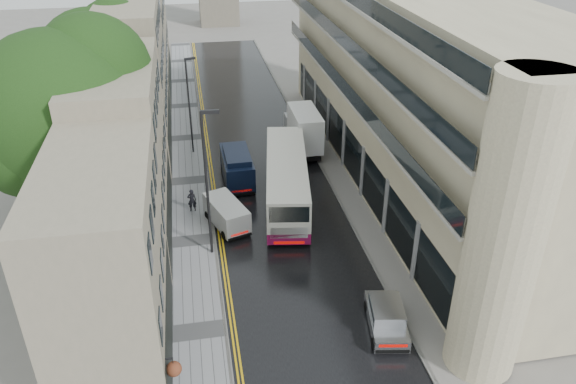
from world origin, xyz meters
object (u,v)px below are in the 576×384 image
object	(u,v)px
pedestrian	(192,200)
lamp_post_far	(189,107)
tree_near	(65,144)
silver_hatchback	(375,336)
cream_bus	(269,205)
navy_van	(227,178)
white_van	(224,227)
lamp_post_near	(207,186)
white_lorry	(296,137)
tree_far	(98,85)

from	to	relation	value
pedestrian	lamp_post_far	bearing A→B (deg)	-91.82
tree_near	pedestrian	world-z (taller)	tree_near
silver_hatchback	cream_bus	bearing A→B (deg)	115.71
silver_hatchback	navy_van	distance (m)	17.72
silver_hatchback	lamp_post_far	bearing A→B (deg)	117.73
cream_bus	silver_hatchback	bearing A→B (deg)	-65.26
cream_bus	white_van	bearing A→B (deg)	-153.19
lamp_post_near	white_lorry	bearing A→B (deg)	60.06
tree_near	lamp_post_far	distance (m)	14.79
navy_van	white_van	bearing A→B (deg)	-98.01
navy_van	lamp_post_far	world-z (taller)	lamp_post_far
tree_near	tree_far	world-z (taller)	tree_near
pedestrian	cream_bus	bearing A→B (deg)	150.35
white_lorry	pedestrian	bearing A→B (deg)	-140.12
pedestrian	tree_near	bearing A→B (deg)	23.77
tree_near	tree_far	xyz separation A→B (m)	(0.30, 13.00, -0.72)
navy_van	pedestrian	bearing A→B (deg)	-141.78
silver_hatchback	tree_near	bearing A→B (deg)	151.72
tree_near	lamp_post_near	distance (m)	8.36
silver_hatchback	lamp_post_near	distance (m)	12.56
tree_far	cream_bus	bearing A→B (deg)	-48.77
tree_far	white_lorry	size ratio (longest dim) A/B	1.79
tree_near	silver_hatchback	size ratio (longest dim) A/B	3.54
white_van	lamp_post_far	distance (m)	13.98
tree_near	cream_bus	world-z (taller)	tree_near
tree_near	silver_hatchback	distance (m)	20.02
white_van	lamp_post_near	bearing A→B (deg)	-141.10
tree_far	white_lorry	world-z (taller)	tree_far
white_lorry	lamp_post_far	bearing A→B (deg)	163.15
navy_van	lamp_post_far	size ratio (longest dim) A/B	0.66
silver_hatchback	white_van	world-z (taller)	white_van
cream_bus	silver_hatchback	distance (m)	12.34
silver_hatchback	lamp_post_far	size ratio (longest dim) A/B	0.50
white_lorry	pedestrian	xyz separation A→B (m)	(-8.64, -7.24, -0.91)
white_lorry	navy_van	distance (m)	7.95
navy_van	white_lorry	bearing A→B (deg)	38.99
white_van	silver_hatchback	bearing A→B (deg)	-78.42
lamp_post_near	lamp_post_far	bearing A→B (deg)	94.02
white_lorry	cream_bus	bearing A→B (deg)	-110.57
white_van	lamp_post_near	world-z (taller)	lamp_post_near
cream_bus	lamp_post_far	size ratio (longest dim) A/B	1.51
cream_bus	lamp_post_near	distance (m)	5.49
tree_far	white_lorry	distance (m)	15.95
cream_bus	lamp_post_near	size ratio (longest dim) A/B	1.31
cream_bus	lamp_post_near	xyz separation A→B (m)	(-3.90, -2.39, 3.03)
white_lorry	lamp_post_near	size ratio (longest dim) A/B	0.76
tree_near	tree_far	bearing A→B (deg)	88.68
tree_near	white_lorry	bearing A→B (deg)	33.45
tree_near	pedestrian	size ratio (longest dim) A/B	8.44
tree_near	lamp_post_far	world-z (taller)	tree_near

